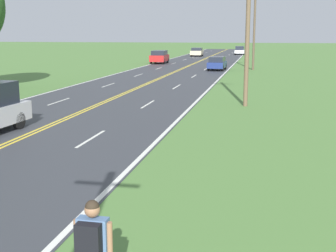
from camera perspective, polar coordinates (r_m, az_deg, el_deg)
name	(u,v)px	position (r m, az deg, el deg)	size (l,w,h in m)	color
hitchhiker_person	(92,245)	(6.89, -9.20, -14.16)	(0.58, 0.41, 1.69)	#475175
utility_pole_midground	(247,36)	(26.01, 9.66, 10.75)	(1.80, 0.24, 7.33)	brown
utility_pole_far	(254,30)	(52.57, 10.47, 11.42)	(1.80, 0.24, 8.28)	brown
car_dark_blue_hatchback_mid_near	(217,63)	(51.43, 6.01, 7.65)	(1.86, 3.72, 1.47)	black
car_red_suv_mid_far	(159,57)	(62.71, -1.05, 8.46)	(2.01, 4.15, 1.71)	black
car_champagne_hatchback_receding	(197,52)	(82.52, 3.55, 9.03)	(2.01, 4.03, 1.47)	black
car_white_hatchback_distant	(240,50)	(89.49, 8.73, 9.12)	(1.78, 3.56, 1.57)	black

